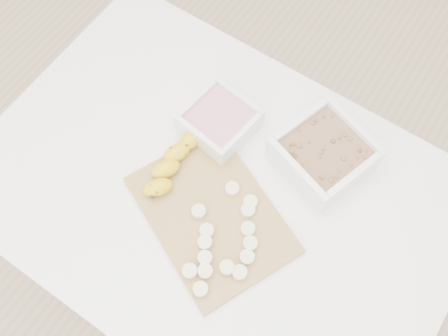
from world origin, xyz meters
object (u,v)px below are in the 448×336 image
Objects in this scene: bowl_granola at (324,154)px; cutting_board at (211,214)px; table at (217,206)px; banana at (179,159)px; bowl_yogurt at (219,121)px.

bowl_granola is 0.26m from cutting_board.
banana reaches higher than table.
table is at bearing -58.81° from bowl_yogurt.
bowl_granola is (0.22, 0.05, 0.01)m from bowl_yogurt.
bowl_yogurt is 0.23m from bowl_granola.
cutting_board is (0.02, -0.05, 0.10)m from table.
bowl_yogurt is at bearing 121.19° from table.
table is 0.16m from banana.
cutting_board is (0.10, -0.18, -0.03)m from bowl_yogurt.
table is 4.76× the size of banana.
bowl_granola is 1.02× the size of banana.
bowl_yogurt reaches higher than table.
bowl_granola is (0.15, 0.18, 0.14)m from table.
cutting_board is (-0.12, -0.23, -0.03)m from bowl_granola.
bowl_yogurt reaches higher than cutting_board.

